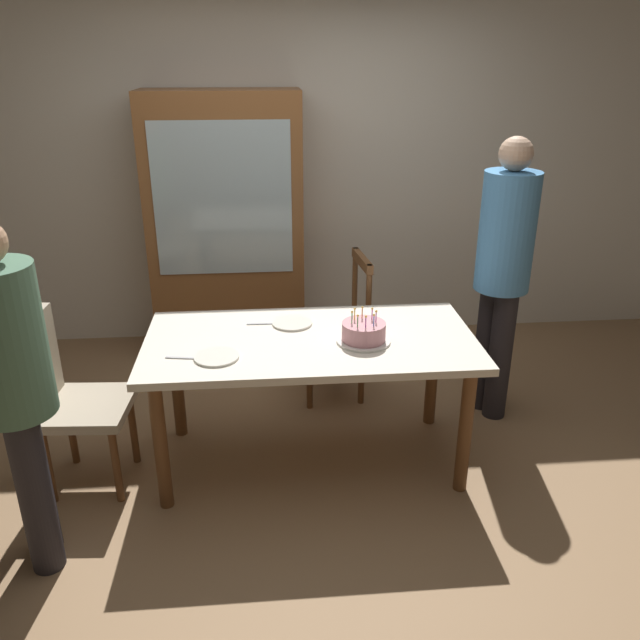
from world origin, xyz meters
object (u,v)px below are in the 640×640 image
at_px(chair_upholstered, 66,393).
at_px(plate_near_celebrant, 217,357).
at_px(person_celebrant, 13,384).
at_px(person_guest, 503,265).
at_px(plate_far_side, 292,323).
at_px(birthday_cake, 364,333).
at_px(chair_spindle_back, 335,330).
at_px(dining_table, 311,354).
at_px(china_cabinet, 226,227).

bearing_deg(chair_upholstered, plate_near_celebrant, -7.92).
xyz_separation_m(plate_near_celebrant, chair_upholstered, (-0.78, 0.11, -0.23)).
bearing_deg(person_celebrant, chair_upholstered, 89.43).
distance_m(chair_upholstered, person_guest, 2.51).
bearing_deg(person_celebrant, person_guest, 24.09).
bearing_deg(person_guest, chair_upholstered, -167.75).
xyz_separation_m(plate_near_celebrant, person_celebrant, (-0.78, -0.45, 0.13)).
distance_m(plate_near_celebrant, person_celebrant, 0.91).
bearing_deg(person_celebrant, plate_far_side, 35.68).
height_order(birthday_cake, chair_spindle_back, chair_spindle_back).
relative_size(dining_table, person_celebrant, 1.10).
bearing_deg(plate_near_celebrant, dining_table, 22.35).
bearing_deg(birthday_cake, person_celebrant, -159.29).
xyz_separation_m(person_celebrant, person_guest, (2.42, 1.08, 0.09)).
bearing_deg(birthday_cake, plate_near_celebrant, -170.38).
bearing_deg(china_cabinet, chair_spindle_back, -48.38).
bearing_deg(china_cabinet, dining_table, -72.32).
height_order(person_celebrant, person_guest, person_guest).
distance_m(chair_upholstered, person_celebrant, 0.66).
xyz_separation_m(plate_near_celebrant, china_cabinet, (-0.02, 1.75, 0.19)).
height_order(birthday_cake, person_guest, person_guest).
height_order(birthday_cake, chair_upholstered, chair_upholstered).
bearing_deg(chair_upholstered, china_cabinet, 65.37).
height_order(birthday_cake, person_celebrant, person_celebrant).
height_order(dining_table, chair_spindle_back, chair_spindle_back).
bearing_deg(plate_near_celebrant, chair_upholstered, 172.08).
xyz_separation_m(birthday_cake, chair_spindle_back, (-0.05, 0.82, -0.34)).
bearing_deg(chair_spindle_back, plate_near_celebrant, -125.97).
relative_size(person_celebrant, china_cabinet, 0.83).
xyz_separation_m(dining_table, person_celebrant, (-1.26, -0.65, 0.23)).
xyz_separation_m(dining_table, plate_near_celebrant, (-0.47, -0.19, 0.10)).
bearing_deg(plate_near_celebrant, person_celebrant, -150.06).
relative_size(birthday_cake, person_celebrant, 0.18).
bearing_deg(person_celebrant, china_cabinet, 70.98).
height_order(plate_near_celebrant, plate_far_side, same).
bearing_deg(plate_far_side, plate_near_celebrant, -134.86).
height_order(chair_spindle_back, chair_upholstered, same).
xyz_separation_m(plate_far_side, chair_spindle_back, (0.30, 0.56, -0.30)).
bearing_deg(dining_table, plate_far_side, 113.86).
bearing_deg(plate_far_side, dining_table, -66.14).
height_order(plate_near_celebrant, person_celebrant, person_celebrant).
bearing_deg(plate_near_celebrant, person_guest, 21.09).
distance_m(plate_near_celebrant, person_guest, 1.77).
bearing_deg(chair_spindle_back, dining_table, -105.96).
bearing_deg(chair_spindle_back, plate_far_side, -118.32).
bearing_deg(dining_table, person_guest, 20.58).
bearing_deg(china_cabinet, plate_near_celebrant, -89.25).
height_order(dining_table, birthday_cake, birthday_cake).
height_order(plate_near_celebrant, chair_upholstered, chair_upholstered).
bearing_deg(person_guest, birthday_cake, -150.56).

